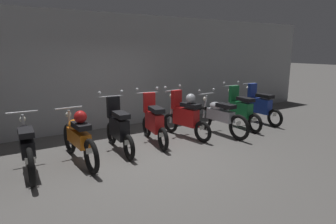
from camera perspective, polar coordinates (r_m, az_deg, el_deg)
The scene contains 10 objects.
ground_plane at distance 6.10m, azimuth -2.61°, elevation -8.97°, with size 80.00×80.00×0.00m, color #565451.
back_wall at distance 8.37m, azimuth -12.65°, elevation 7.75°, with size 16.30×0.30×3.18m, color #9EA0A3.
motorbike_slot_2 at distance 5.88m, azimuth -26.06°, elevation -6.00°, with size 0.56×1.95×1.03m.
motorbike_slot_3 at distance 5.96m, azimuth -17.20°, elevation -4.69°, with size 0.56×1.95×1.08m.
motorbike_slot_4 at distance 6.43m, azimuth -9.74°, elevation -3.05°, with size 0.59×1.68×1.29m.
motorbike_slot_5 at distance 6.89m, azimuth -2.86°, elevation -1.86°, with size 0.58×1.67×1.29m.
motorbike_slot_6 at distance 7.35m, azimuth 3.38°, elevation -0.65°, with size 0.58×1.67×1.29m.
motorbike_slot_7 at distance 7.73m, azimuth 10.11°, elevation -0.74°, with size 0.59×1.95×1.15m.
motorbike_slot_8 at distance 8.48m, azimuth 14.01°, elevation 0.47°, with size 0.59×1.68×1.29m.
motorbike_slot_9 at distance 9.22m, azimuth 17.49°, elevation 1.19°, with size 0.56×1.68×1.18m.
Camera 1 is at (-2.77, -4.96, 2.21)m, focal length 30.94 mm.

